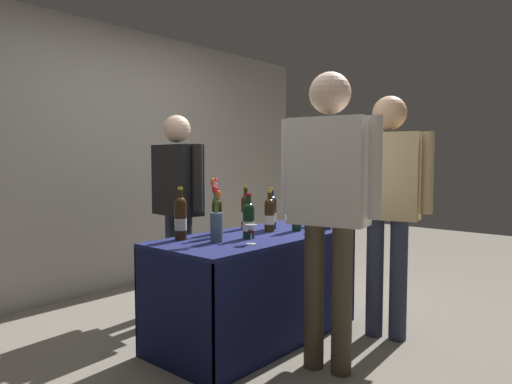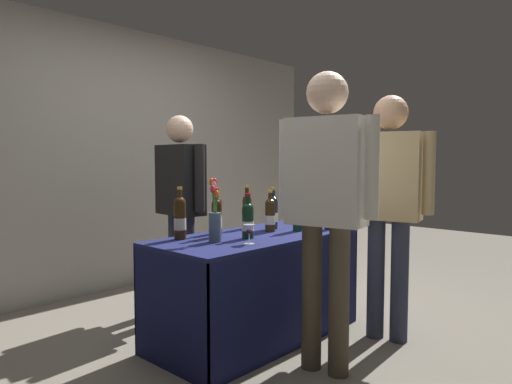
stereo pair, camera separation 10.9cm
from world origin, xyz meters
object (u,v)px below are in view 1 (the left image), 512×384
Objects in this scene: featured_wine_bottle at (249,220)px; flower_vase at (216,220)px; vendor_presenter at (178,195)px; taster_foreground_right at (388,194)px; display_bottle_0 at (297,211)px; wine_glass_near_vendor at (251,230)px; tasting_table at (256,266)px.

featured_wine_bottle is 0.25m from flower_vase.
featured_wine_bottle is 0.19× the size of vendor_presenter.
taster_foreground_right is (0.59, -1.54, 0.05)m from vendor_presenter.
display_bottle_0 is 2.79× the size of wine_glass_near_vendor.
flower_vase reaches higher than tasting_table.
display_bottle_0 is at bearing 9.34° from wine_glass_near_vendor.
wine_glass_near_vendor is at bearing -66.50° from flower_vase.
tasting_table is 0.47m from wine_glass_near_vendor.
vendor_presenter is at bearing 109.02° from display_bottle_0.
wine_glass_near_vendor is 1.11m from vendor_presenter.
tasting_table is at bearing 36.10° from wine_glass_near_vendor.
vendor_presenter reaches higher than featured_wine_bottle.
vendor_presenter is at bearing 89.77° from tasting_table.
wine_glass_near_vendor is (-0.62, -0.10, -0.06)m from display_bottle_0.
taster_foreground_right reaches higher than featured_wine_bottle.
vendor_presenter reaches higher than wine_glass_near_vendor.
featured_wine_bottle is (-0.15, -0.06, 0.35)m from tasting_table.
vendor_presenter is at bearing 80.67° from featured_wine_bottle.
vendor_presenter is at bearing 74.54° from wine_glass_near_vendor.
flower_vase is at bearing 164.21° from featured_wine_bottle.
display_bottle_0 is 1.01m from vendor_presenter.
tasting_table is 0.90× the size of taster_foreground_right.
display_bottle_0 is 0.63m from wine_glass_near_vendor.
flower_vase is 0.93m from vendor_presenter.
tasting_table is 0.51m from display_bottle_0.
tasting_table is 0.94× the size of vendor_presenter.
flower_vase is at bearing -19.81° from vendor_presenter.
featured_wine_bottle reaches higher than tasting_table.
taster_foreground_right is at bearing -66.34° from display_bottle_0.
taster_foreground_right is (0.74, -0.64, 0.16)m from featured_wine_bottle.
featured_wine_bottle is 0.18× the size of taster_foreground_right.
tasting_table is 3.71× the size of flower_vase.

